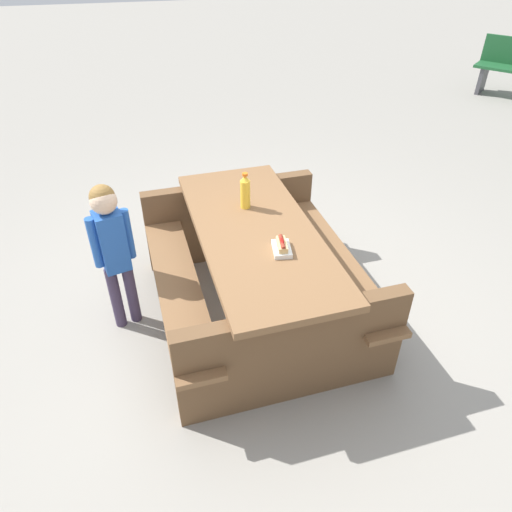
{
  "coord_description": "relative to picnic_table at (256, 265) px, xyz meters",
  "views": [
    {
      "loc": [
        2.6,
        -0.56,
        2.48
      ],
      "look_at": [
        0.0,
        0.0,
        0.52
      ],
      "focal_mm": 33.46,
      "sensor_mm": 36.0,
      "label": 1
    }
  ],
  "objects": [
    {
      "name": "child_in_coat",
      "position": [
        -0.1,
        -0.94,
        0.27
      ],
      "size": [
        0.2,
        0.27,
        1.12
      ],
      "color": "#3F334C",
      "rests_on": "ground"
    },
    {
      "name": "picnic_table",
      "position": [
        0.0,
        0.0,
        0.0
      ],
      "size": [
        1.9,
        1.53,
        0.75
      ],
      "color": "brown",
      "rests_on": "ground"
    },
    {
      "name": "soda_bottle",
      "position": [
        -0.29,
        -0.01,
        0.43
      ],
      "size": [
        0.07,
        0.07,
        0.27
      ],
      "color": "yellow",
      "rests_on": "picnic_table"
    },
    {
      "name": "ground_plane",
      "position": [
        0.0,
        0.0,
        -0.44
      ],
      "size": [
        30.0,
        30.0,
        0.0
      ],
      "primitive_type": "plane",
      "color": "gray",
      "rests_on": "ground"
    },
    {
      "name": "hotdog_tray",
      "position": [
        0.28,
        0.1,
        0.34
      ],
      "size": [
        0.19,
        0.13,
        0.08
      ],
      "color": "white",
      "rests_on": "picnic_table"
    }
  ]
}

